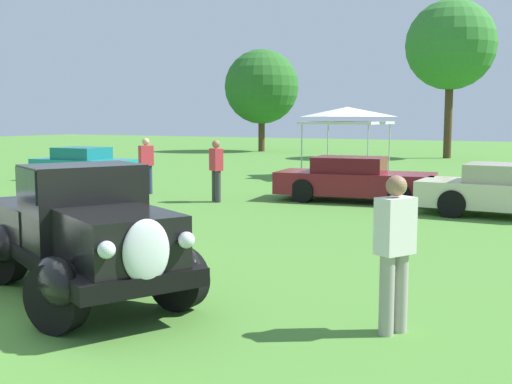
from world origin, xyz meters
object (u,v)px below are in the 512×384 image
(feature_pickup_truck, at_px, (82,229))
(canopy_tent_left_field, at_px, (347,114))
(show_car_teal, at_px, (84,164))
(show_car_burgundy, at_px, (354,180))
(spectator_near_truck, at_px, (395,249))
(spectator_between_cars, at_px, (146,164))
(spectator_by_row, at_px, (216,169))

(feature_pickup_truck, xyz_separation_m, canopy_tent_left_field, (-2.85, 17.16, 1.56))
(show_car_teal, height_order, show_car_burgundy, same)
(feature_pickup_truck, distance_m, spectator_near_truck, 3.97)
(canopy_tent_left_field, bearing_deg, spectator_near_truck, -67.84)
(spectator_between_cars, distance_m, spectator_by_row, 2.84)
(show_car_teal, distance_m, canopy_tent_left_field, 10.06)
(show_car_teal, distance_m, spectator_between_cars, 5.02)
(show_car_burgundy, height_order, canopy_tent_left_field, canopy_tent_left_field)
(spectator_near_truck, bearing_deg, spectator_between_cars, 139.80)
(spectator_between_cars, bearing_deg, show_car_teal, 155.07)
(spectator_by_row, bearing_deg, spectator_between_cars, 169.91)
(feature_pickup_truck, bearing_deg, canopy_tent_left_field, 99.44)
(show_car_teal, relative_size, spectator_near_truck, 2.34)
(spectator_near_truck, height_order, spectator_by_row, same)
(show_car_burgundy, xyz_separation_m, spectator_between_cars, (-6.04, -1.46, 0.31))
(show_car_burgundy, distance_m, canopy_tent_left_field, 7.44)
(feature_pickup_truck, relative_size, show_car_burgundy, 0.96)
(feature_pickup_truck, bearing_deg, show_car_teal, 133.87)
(spectator_near_truck, distance_m, spectator_by_row, 10.85)
(feature_pickup_truck, distance_m, spectator_between_cars, 10.93)
(spectator_near_truck, distance_m, spectator_between_cars, 13.21)
(spectator_near_truck, xyz_separation_m, spectator_by_row, (-7.30, 8.03, 0.00))
(feature_pickup_truck, height_order, spectator_by_row, feature_pickup_truck)
(spectator_between_cars, bearing_deg, feature_pickup_truck, -55.68)
(show_car_teal, relative_size, spectator_between_cars, 2.34)
(show_car_teal, bearing_deg, spectator_near_truck, -36.02)
(spectator_by_row, distance_m, canopy_tent_left_field, 8.78)
(spectator_by_row, bearing_deg, feature_pickup_truck, -68.48)
(feature_pickup_truck, distance_m, canopy_tent_left_field, 17.46)
(spectator_by_row, bearing_deg, show_car_teal, 160.43)
(spectator_near_truck, xyz_separation_m, canopy_tent_left_field, (-6.78, 16.66, 1.51))
(spectator_by_row, bearing_deg, canopy_tent_left_field, 86.61)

